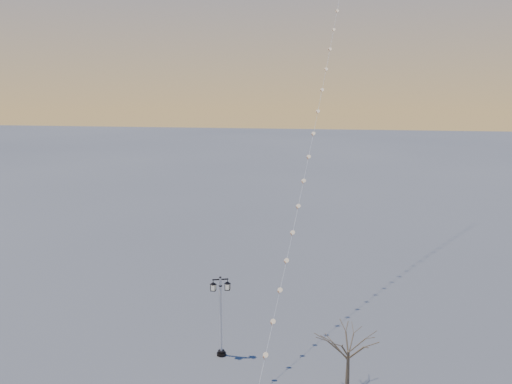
# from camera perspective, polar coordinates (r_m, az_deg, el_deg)

# --- Properties ---
(street_lamp) EXTENTS (1.16, 0.63, 4.69)m
(street_lamp) POSITION_cam_1_polar(r_m,az_deg,el_deg) (29.79, -3.85, -12.90)
(street_lamp) COLOR black
(street_lamp) RESTS_ON ground
(bare_tree) EXTENTS (2.24, 2.24, 3.72)m
(bare_tree) POSITION_cam_1_polar(r_m,az_deg,el_deg) (27.18, 10.06, -15.67)
(bare_tree) COLOR brown
(bare_tree) RESTS_ON ground
(kite_train) EXTENTS (6.48, 36.25, 38.74)m
(kite_train) POSITION_cam_1_polar(r_m,az_deg,el_deg) (41.01, 8.12, 17.61)
(kite_train) COLOR black
(kite_train) RESTS_ON ground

